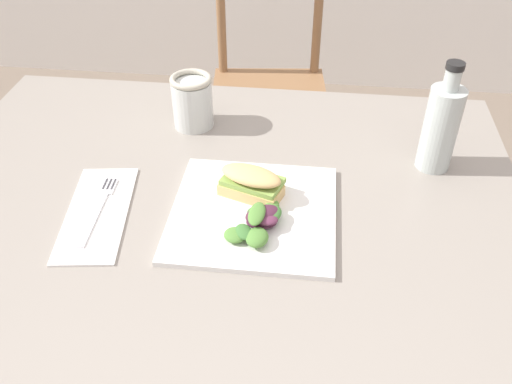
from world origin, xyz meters
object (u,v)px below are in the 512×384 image
Objects in this scene: chair_wooden_far at (269,89)px; sandwich_half_front at (251,182)px; dining_table at (213,269)px; bottle_cold_brew at (440,131)px; plate_lunch at (253,213)px; fork_on_napkin at (100,205)px; mason_jar_iced_tea at (193,104)px.

sandwich_half_front is at bearing -86.58° from chair_wooden_far.
dining_table is 0.19m from sandwich_half_front.
sandwich_half_front is 0.57× the size of bottle_cold_brew.
bottle_cold_brew reaches higher than sandwich_half_front.
plate_lunch is 0.28m from fork_on_napkin.
sandwich_half_front is 1.09× the size of mason_jar_iced_tea.
chair_wooden_far is 0.99m from bottle_cold_brew.
dining_table is 1.06m from chair_wooden_far.
dining_table is at bearing -3.31° from fork_on_napkin.
chair_wooden_far is 1.03m from sandwich_half_front.
dining_table is 5.17× the size of bottle_cold_brew.
plate_lunch is at bearing -78.64° from sandwich_half_front.
bottle_cold_brew reaches higher than mason_jar_iced_tea.
fork_on_napkin is 0.32m from mason_jar_iced_tea.
bottle_cold_brew is at bearing 29.68° from plate_lunch.
chair_wooden_far is 7.56× the size of mason_jar_iced_tea.
mason_jar_iced_tea is at bearing 69.71° from fork_on_napkin.
sandwich_half_front is at bearing 101.36° from plate_lunch.
mason_jar_iced_tea is (-0.10, -0.74, 0.34)m from chair_wooden_far.
plate_lunch is 2.49× the size of mason_jar_iced_tea.
bottle_cold_brew is (0.34, 0.14, 0.04)m from sandwich_half_front.
dining_table is 9.06× the size of sandwich_half_front.
plate_lunch is 0.39m from bottle_cold_brew.
dining_table is at bearing -73.62° from mason_jar_iced_tea.
chair_wooden_far is 1.07m from plate_lunch.
fork_on_napkin is at bearing -101.37° from chair_wooden_far.
sandwich_half_front is 0.29m from mason_jar_iced_tea.
sandwich_half_front reaches higher than dining_table.
sandwich_half_front is (-0.01, 0.04, 0.03)m from plate_lunch.
chair_wooden_far is at bearing 93.42° from sandwich_half_front.
plate_lunch is (0.07, -1.02, 0.30)m from chair_wooden_far.
plate_lunch is 2.30× the size of sandwich_half_front.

